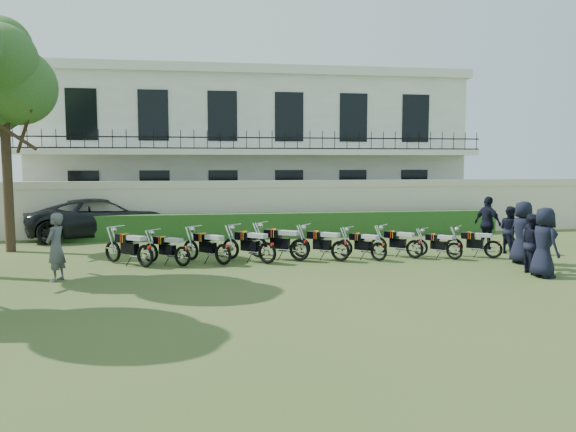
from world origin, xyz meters
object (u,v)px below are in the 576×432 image
motorcycle_7 (415,244)px  officer_1 (533,244)px  motorcycle_5 (340,246)px  motorcycle_3 (267,247)px  motorcycle_8 (455,247)px  tree_west_near (4,78)px  inspector (56,247)px  motorcycle_4 (300,245)px  motorcycle_1 (183,251)px  officer_2 (530,241)px  officer_5 (488,223)px  motorcycle_9 (493,245)px  officer_0 (544,242)px  suv (103,218)px  officer_4 (510,230)px  motorcycle_0 (145,250)px  officer_3 (523,232)px  motorcycle_6 (379,247)px  motorcycle_2 (223,249)px

motorcycle_7 → officer_1: size_ratio=0.84×
motorcycle_5 → officer_1: 5.48m
motorcycle_3 → motorcycle_8: 5.91m
tree_west_near → inspector: bearing=-62.6°
motorcycle_4 → inspector: (-6.72, -1.79, 0.36)m
motorcycle_1 → officer_2: bearing=-60.4°
tree_west_near → motorcycle_1: (5.90, -3.83, -5.42)m
motorcycle_4 → officer_5: officer_5 is taller
motorcycle_7 → motorcycle_9: size_ratio=0.94×
tree_west_near → officer_0: size_ratio=4.20×
motorcycle_5 → motorcycle_9: 4.96m
officer_5 → motorcycle_5: bearing=84.4°
motorcycle_9 → motorcycle_8: bearing=127.9°
suv → officer_4: size_ratio=3.64×
officer_1 → officer_0: bearing=177.3°
motorcycle_1 → motorcycle_7: motorcycle_1 is taller
motorcycle_9 → inspector: inspector is taller
motorcycle_0 → motorcycle_5: bearing=-47.5°
motorcycle_5 → motorcycle_9: bearing=-53.8°
tree_west_near → officer_1: 17.49m
tree_west_near → officer_3: tree_west_near is taller
motorcycle_1 → motorcycle_6: 5.98m
motorcycle_7 → officer_2: bearing=-84.9°
motorcycle_0 → motorcycle_9: 10.81m
officer_2 → officer_3: bearing=-4.6°
tree_west_near → suv: bearing=52.1°
motorcycle_7 → suv: 12.62m
motorcycle_4 → motorcycle_8: bearing=-61.3°
motorcycle_5 → motorcycle_4: bearing=117.6°
motorcycle_9 → officer_0: bearing=-145.9°
officer_2 → officer_4: officer_4 is taller
motorcycle_0 → motorcycle_3: motorcycle_0 is taller
inspector → motorcycle_1: bearing=130.8°
motorcycle_4 → motorcycle_8: size_ratio=1.40×
motorcycle_5 → officer_3: 5.51m
motorcycle_2 → motorcycle_4: (2.36, 0.32, 0.03)m
motorcycle_1 → motorcycle_5: 4.79m
officer_1 → officer_4: size_ratio=1.03×
motorcycle_1 → motorcycle_0: bearing=126.5°
motorcycle_2 → motorcycle_8: 7.24m
motorcycle_3 → officer_3: officer_3 is taller
motorcycle_1 → officer_2: (9.91, -1.80, 0.33)m
motorcycle_2 → suv: size_ratio=0.25×
motorcycle_4 → motorcycle_0: bearing=128.0°
motorcycle_4 → officer_4: size_ratio=1.13×
motorcycle_7 → officer_0: (2.34, -3.23, 0.48)m
motorcycle_1 → officer_4: size_ratio=0.93×
motorcycle_1 → officer_5: officer_5 is taller
motorcycle_0 → motorcycle_2: bearing=-48.5°
motorcycle_7 → tree_west_near: bearing=118.6°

